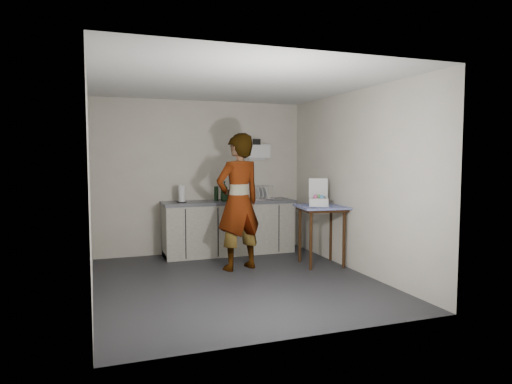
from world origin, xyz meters
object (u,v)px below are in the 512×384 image
object	(u,v)px
dish_rack	(262,196)
paper_towel	(182,194)
bakery_box	(318,200)
standing_man	(239,202)
dark_bottle	(216,194)
soda_can	(228,197)
side_table	(322,213)
soap_bottle	(224,191)
kitchen_counter	(229,229)

from	to	relation	value
dish_rack	paper_towel	bearing A→B (deg)	-179.02
bakery_box	standing_man	bearing A→B (deg)	-160.76
bakery_box	dark_bottle	bearing A→B (deg)	160.86
soda_can	standing_man	bearing A→B (deg)	-98.11
side_table	dish_rack	world-z (taller)	dish_rack
standing_man	dark_bottle	size ratio (longest dim) A/B	8.18
standing_man	dish_rack	bearing A→B (deg)	-141.68
soap_bottle	dark_bottle	bearing A→B (deg)	140.85
dish_rack	soap_bottle	bearing A→B (deg)	-176.83
paper_towel	dish_rack	xyz separation A→B (m)	(1.40, 0.02, -0.08)
dark_bottle	bakery_box	world-z (taller)	bakery_box
soda_can	dark_bottle	size ratio (longest dim) A/B	0.54
kitchen_counter	bakery_box	size ratio (longest dim) A/B	5.49
soda_can	dark_bottle	world-z (taller)	dark_bottle
soda_can	side_table	bearing A→B (deg)	-47.18
kitchen_counter	dark_bottle	bearing A→B (deg)	169.10
kitchen_counter	dish_rack	xyz separation A→B (m)	(0.59, -0.01, 0.54)
kitchen_counter	soap_bottle	size ratio (longest dim) A/B	6.71
kitchen_counter	dish_rack	size ratio (longest dim) A/B	6.29
soda_can	dish_rack	world-z (taller)	dish_rack
side_table	dish_rack	xyz separation A→B (m)	(-0.51, 1.24, 0.17)
dish_rack	bakery_box	distance (m)	1.29
standing_man	bakery_box	distance (m)	1.24
side_table	soda_can	bearing A→B (deg)	140.17
soda_can	dish_rack	bearing A→B (deg)	2.34
soap_bottle	paper_towel	size ratio (longest dim) A/B	1.18
side_table	standing_man	world-z (taller)	standing_man
bakery_box	kitchen_counter	bearing A→B (deg)	156.67
kitchen_counter	standing_man	bearing A→B (deg)	-98.97
soap_bottle	dish_rack	distance (m)	0.69
soap_bottle	soda_can	xyz separation A→B (m)	(0.07, 0.01, -0.10)
standing_man	bakery_box	world-z (taller)	standing_man
side_table	paper_towel	size ratio (longest dim) A/B	3.22
kitchen_counter	soda_can	distance (m)	0.55
side_table	standing_man	distance (m)	1.30
soda_can	paper_towel	bearing A→B (deg)	179.93
kitchen_counter	standing_man	distance (m)	1.23
kitchen_counter	side_table	distance (m)	1.71
dish_rack	bakery_box	world-z (taller)	bakery_box
dark_bottle	paper_towel	xyz separation A→B (m)	(-0.60, -0.08, 0.01)
soap_bottle	bakery_box	xyz separation A→B (m)	(1.16, -1.16, -0.08)
standing_man	paper_towel	xyz separation A→B (m)	(-0.64, 1.04, 0.05)
soap_bottle	standing_man	bearing A→B (deg)	-94.19
standing_man	soap_bottle	distance (m)	1.03
soap_bottle	dark_bottle	distance (m)	0.15
kitchen_counter	standing_man	size ratio (longest dim) A/B	1.12
side_table	paper_towel	world-z (taller)	paper_towel
soap_bottle	soda_can	distance (m)	0.13
side_table	kitchen_counter	bearing A→B (deg)	138.69
side_table	dish_rack	bearing A→B (deg)	119.78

